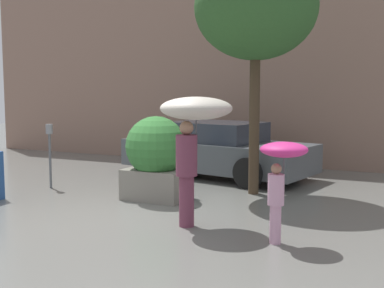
{
  "coord_description": "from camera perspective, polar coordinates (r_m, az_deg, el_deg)",
  "views": [
    {
      "loc": [
        4.33,
        -6.26,
        1.98
      ],
      "look_at": [
        0.61,
        1.6,
        1.05
      ],
      "focal_mm": 45.0,
      "sensor_mm": 36.0,
      "label": 1
    }
  ],
  "objects": [
    {
      "name": "person_child",
      "position": [
        6.36,
        10.56,
        -2.47
      ],
      "size": [
        0.62,
        0.62,
        1.35
      ],
      "rotation": [
        0.0,
        0.0,
        0.56
      ],
      "color": "#D199B7",
      "rests_on": "ground"
    },
    {
      "name": "street_tree",
      "position": [
        9.53,
        7.58,
        15.64
      ],
      "size": [
        2.34,
        2.34,
        4.59
      ],
      "color": "#423323",
      "rests_on": "ground"
    },
    {
      "name": "person_adult",
      "position": [
        7.02,
        0.24,
        2.63
      ],
      "size": [
        1.06,
        1.06,
        1.92
      ],
      "rotation": [
        0.0,
        0.0,
        0.58
      ],
      "color": "brown",
      "rests_on": "ground"
    },
    {
      "name": "parking_meter",
      "position": [
        10.36,
        -16.52,
        0.17
      ],
      "size": [
        0.14,
        0.14,
        1.34
      ],
      "color": "#595B60",
      "rests_on": "ground"
    },
    {
      "name": "ground_plane",
      "position": [
        7.87,
        -9.13,
        -8.56
      ],
      "size": [
        40.0,
        40.0,
        0.0
      ],
      "primitive_type": "plane",
      "color": "slate"
    },
    {
      "name": "parked_car_near",
      "position": [
        11.48,
        2.94,
        -0.77
      ],
      "size": [
        4.81,
        2.69,
        1.29
      ],
      "rotation": [
        0.0,
        0.0,
        1.38
      ],
      "color": "#4C5156",
      "rests_on": "ground"
    },
    {
      "name": "building_facade",
      "position": [
        13.52,
        6.67,
        10.4
      ],
      "size": [
        18.0,
        0.3,
        6.0
      ],
      "color": "#8C6B5B",
      "rests_on": "ground"
    },
    {
      "name": "planter_box",
      "position": [
        8.93,
        -4.29,
        -1.48
      ],
      "size": [
        1.14,
        1.13,
        1.55
      ],
      "color": "gray",
      "rests_on": "ground"
    }
  ]
}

